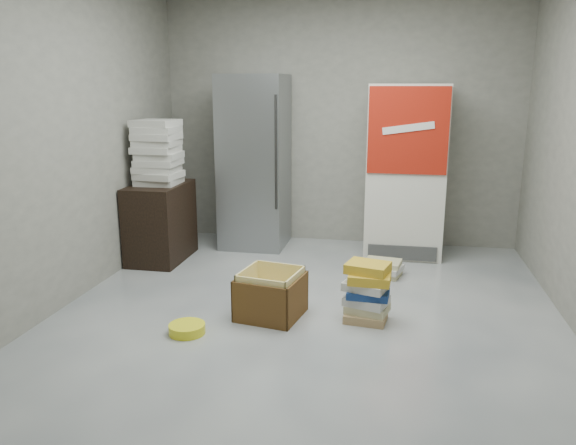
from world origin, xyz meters
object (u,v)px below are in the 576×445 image
(steel_fridge, at_px, (255,162))
(phonebook_stack_main, at_px, (367,292))
(wood_shelf, at_px, (161,222))
(cardboard_box, at_px, (271,297))
(coke_cooler, at_px, (406,171))

(steel_fridge, distance_m, phonebook_stack_main, 2.47)
(steel_fridge, relative_size, wood_shelf, 2.37)
(steel_fridge, bearing_deg, wood_shelf, -138.69)
(steel_fridge, height_order, wood_shelf, steel_fridge)
(steel_fridge, height_order, cardboard_box, steel_fridge)
(steel_fridge, xyz_separation_m, wood_shelf, (-0.83, -0.73, -0.55))
(coke_cooler, height_order, cardboard_box, coke_cooler)
(coke_cooler, bearing_deg, cardboard_box, -117.51)
(cardboard_box, bearing_deg, wood_shelf, 149.70)
(steel_fridge, bearing_deg, coke_cooler, -0.18)
(wood_shelf, distance_m, cardboard_box, 1.93)
(wood_shelf, xyz_separation_m, cardboard_box, (1.45, -1.25, -0.25))
(coke_cooler, distance_m, phonebook_stack_main, 2.05)
(phonebook_stack_main, bearing_deg, wood_shelf, 162.32)
(cardboard_box, bearing_deg, phonebook_stack_main, 14.64)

